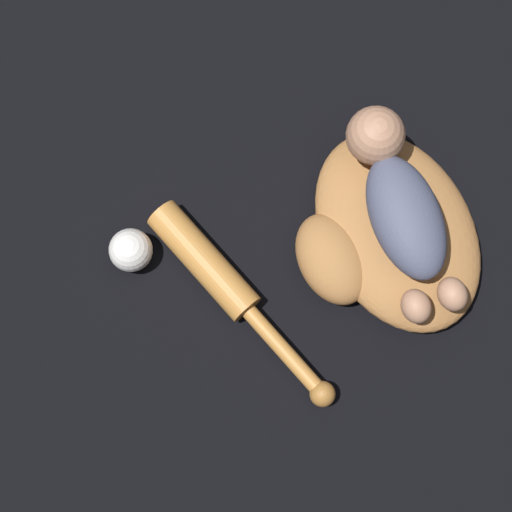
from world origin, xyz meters
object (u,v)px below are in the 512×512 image
baseball_glove (386,235)px  baseball (131,250)px  baby_figure (399,200)px  baseball_bat (223,282)px

baseball_glove → baseball: 0.42m
baby_figure → baseball: bearing=73.7°
baby_figure → baseball_bat: (0.01, 0.30, -0.10)m
baseball → baseball_bat: bearing=-133.3°
baseball_glove → baseball: size_ratio=4.91×
baby_figure → baseball_bat: size_ratio=0.85×
baseball → baseball_glove: bearing=-111.0°
baseball_glove → baseball: baseball_glove is taller
baseball_glove → baseball_bat: bearing=81.7°
baseball_bat → baseball: size_ratio=5.68×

